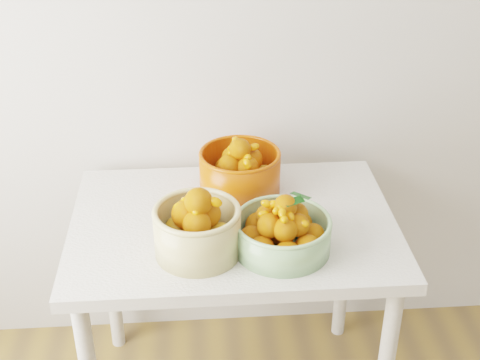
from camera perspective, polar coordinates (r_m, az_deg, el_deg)
The scene contains 4 objects.
table at distance 2.12m, azimuth -0.57°, elevation -5.63°, with size 1.00×0.70×0.75m.
bowl_cream at distance 1.88m, azimuth -3.70°, elevation -4.18°, with size 0.28×0.28×0.21m.
bowl_green at distance 1.90m, azimuth 3.62°, elevation -4.41°, with size 0.36×0.36×0.18m.
bowl_orange at distance 2.17m, azimuth 0.02°, elevation 0.80°, with size 0.32×0.32×0.19m.
Camera 1 is at (-0.47, -0.12, 1.88)m, focal length 50.00 mm.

